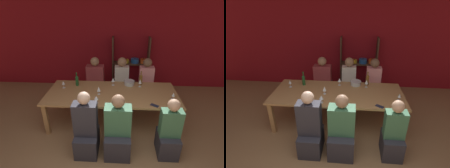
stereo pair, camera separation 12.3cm
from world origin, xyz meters
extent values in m
cube|color=maroon|center=(0.00, 3.83, 1.35)|extent=(8.80, 0.06, 2.70)
cube|color=#4C3828|center=(-0.13, 3.63, 0.77)|extent=(0.04, 0.30, 1.55)
cube|color=#4C3828|center=(0.88, 3.63, 0.77)|extent=(0.04, 0.30, 1.55)
cube|color=#4C3828|center=(0.37, 3.63, 0.02)|extent=(1.02, 0.30, 0.04)
cylinder|color=red|center=(0.25, 3.63, 0.09)|extent=(0.23, 0.23, 0.11)
sphere|color=black|center=(0.25, 3.63, 0.16)|extent=(0.02, 0.02, 0.02)
cylinder|color=#235BAD|center=(0.50, 3.63, 0.09)|extent=(0.20, 0.20, 0.10)
sphere|color=black|center=(0.50, 3.63, 0.15)|extent=(0.02, 0.02, 0.02)
cylinder|color=#235BAD|center=(0.76, 3.63, 0.10)|extent=(0.17, 0.17, 0.12)
sphere|color=black|center=(0.76, 3.63, 0.17)|extent=(0.02, 0.02, 0.02)
cube|color=#4C3828|center=(0.37, 3.63, 0.79)|extent=(1.02, 0.30, 0.04)
cylinder|color=gold|center=(0.25, 3.63, 0.85)|extent=(0.17, 0.17, 0.09)
sphere|color=black|center=(0.25, 3.63, 0.91)|extent=(0.02, 0.02, 0.02)
cylinder|color=#235BAD|center=(0.50, 3.63, 0.87)|extent=(0.23, 0.23, 0.13)
sphere|color=black|center=(0.50, 3.63, 0.95)|extent=(0.02, 0.02, 0.02)
cylinder|color=#E0561E|center=(0.76, 3.63, 0.87)|extent=(0.20, 0.20, 0.12)
sphere|color=black|center=(0.76, 3.63, 0.94)|extent=(0.02, 0.02, 0.02)
cube|color=#AD7F4C|center=(-0.08, 1.92, 0.71)|extent=(2.70, 1.10, 0.04)
cube|color=#AD7F4C|center=(-1.35, 1.45, 0.35)|extent=(0.08, 0.08, 0.69)
cube|color=#AD7F4C|center=(1.19, 1.45, 0.35)|extent=(0.08, 0.08, 0.69)
cube|color=#AD7F4C|center=(-1.35, 2.39, 0.35)|extent=(0.08, 0.08, 0.69)
cube|color=#AD7F4C|center=(1.19, 2.39, 0.35)|extent=(0.08, 0.08, 0.69)
cylinder|color=#B7BABC|center=(0.30, 2.32, 0.78)|extent=(0.23, 0.23, 0.09)
torus|color=#B7BABC|center=(0.30, 2.32, 0.82)|extent=(0.24, 0.24, 0.01)
cylinder|color=#1E4C23|center=(-0.87, 2.22, 0.83)|extent=(0.07, 0.07, 0.21)
cone|color=#1E4C23|center=(-0.87, 2.22, 0.95)|extent=(0.07, 0.07, 0.03)
cylinder|color=#1E4C23|center=(-0.87, 2.22, 1.01)|extent=(0.03, 0.03, 0.08)
cylinder|color=brown|center=(0.56, 2.36, 0.84)|extent=(0.07, 0.07, 0.21)
cone|color=brown|center=(0.56, 2.36, 0.96)|extent=(0.07, 0.07, 0.03)
cylinder|color=brown|center=(0.56, 2.36, 1.01)|extent=(0.03, 0.03, 0.07)
cylinder|color=white|center=(-0.34, 1.51, 0.73)|extent=(0.07, 0.07, 0.00)
cylinder|color=white|center=(-0.34, 1.51, 0.77)|extent=(0.01, 0.01, 0.07)
cone|color=white|center=(-0.34, 1.51, 0.84)|extent=(0.08, 0.08, 0.07)
cylinder|color=white|center=(-0.34, 1.84, 0.73)|extent=(0.06, 0.06, 0.00)
cylinder|color=white|center=(-0.34, 1.84, 0.77)|extent=(0.01, 0.01, 0.07)
cone|color=white|center=(-0.34, 1.84, 0.85)|extent=(0.07, 0.07, 0.10)
cylinder|color=beige|center=(-0.34, 1.84, 0.83)|extent=(0.04, 0.04, 0.04)
cylinder|color=white|center=(-1.14, 2.09, 0.73)|extent=(0.07, 0.07, 0.00)
cylinder|color=white|center=(-1.14, 2.09, 0.78)|extent=(0.01, 0.01, 0.08)
cone|color=white|center=(-1.14, 2.09, 0.86)|extent=(0.06, 0.06, 0.08)
cylinder|color=white|center=(-0.07, 2.27, 0.73)|extent=(0.07, 0.07, 0.00)
cylinder|color=white|center=(-0.07, 2.27, 0.78)|extent=(0.01, 0.01, 0.09)
cone|color=white|center=(-0.07, 2.27, 0.86)|extent=(0.08, 0.08, 0.07)
cylinder|color=white|center=(1.12, 1.72, 0.73)|extent=(0.07, 0.07, 0.00)
cylinder|color=white|center=(1.12, 1.72, 0.77)|extent=(0.01, 0.01, 0.06)
cone|color=white|center=(1.12, 1.72, 0.84)|extent=(0.06, 0.06, 0.07)
cylinder|color=maroon|center=(1.12, 1.72, 0.82)|extent=(0.03, 0.03, 0.03)
cylinder|color=white|center=(0.53, 2.23, 0.73)|extent=(0.07, 0.07, 0.00)
cylinder|color=white|center=(0.53, 2.23, 0.78)|extent=(0.01, 0.01, 0.08)
cone|color=white|center=(0.53, 2.23, 0.86)|extent=(0.07, 0.07, 0.09)
cylinder|color=maroon|center=(0.53, 2.23, 0.84)|extent=(0.04, 0.04, 0.04)
cube|color=#1E2338|center=(0.73, 1.47, 0.74)|extent=(0.16, 0.14, 0.01)
cube|color=#2D2D38|center=(-0.46, 1.04, 0.20)|extent=(0.39, 0.49, 0.41)
cube|color=#2D2D38|center=(-0.46, 1.04, 0.70)|extent=(0.39, 0.21, 0.60)
sphere|color=beige|center=(-0.46, 1.04, 1.11)|extent=(0.20, 0.20, 0.20)
cube|color=#2D2D38|center=(-0.55, 2.86, 0.24)|extent=(0.44, 0.55, 0.48)
cube|color=#99383D|center=(-0.55, 2.86, 0.73)|extent=(0.44, 0.24, 0.49)
sphere|color=#9E7556|center=(-0.55, 2.86, 1.08)|extent=(0.22, 0.22, 0.22)
cube|color=#2D2D38|center=(0.94, 1.08, 0.21)|extent=(0.34, 0.43, 0.41)
cube|color=#3D7551|center=(0.94, 1.08, 0.66)|extent=(0.34, 0.19, 0.49)
sphere|color=tan|center=(0.94, 1.08, 1.00)|extent=(0.20, 0.20, 0.20)
cube|color=#2D2D38|center=(0.73, 2.72, 0.21)|extent=(0.35, 0.43, 0.43)
cube|color=pink|center=(0.73, 2.72, 0.72)|extent=(0.35, 0.19, 0.59)
sphere|color=brown|center=(0.73, 2.72, 1.13)|extent=(0.22, 0.22, 0.22)
cube|color=#2D2D38|center=(0.07, 1.06, 0.22)|extent=(0.44, 0.55, 0.43)
cube|color=#3D7551|center=(0.07, 1.06, 0.69)|extent=(0.44, 0.24, 0.51)
sphere|color=#9E7556|center=(0.07, 1.06, 1.05)|extent=(0.21, 0.21, 0.21)
cube|color=#2D2D38|center=(0.13, 2.80, 0.23)|extent=(0.35, 0.44, 0.47)
cube|color=silver|center=(0.13, 2.80, 0.73)|extent=(0.35, 0.19, 0.52)
sphere|color=#9E7556|center=(0.13, 2.80, 1.10)|extent=(0.22, 0.22, 0.22)
camera|label=1|loc=(0.10, -1.26, 2.48)|focal=28.00mm
camera|label=2|loc=(0.22, -1.25, 2.48)|focal=28.00mm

